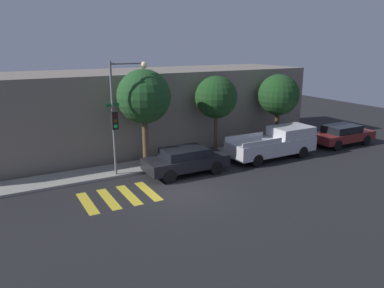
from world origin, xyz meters
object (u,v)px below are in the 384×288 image
object	(u,v)px
traffic_light_pole	(121,106)
tree_midblock	(216,97)
tree_near_corner	(144,97)
tree_far_end	(279,95)
sedan_middle	(342,134)
sedan_near_corner	(185,160)
pickup_truck	(276,143)

from	to	relation	value
traffic_light_pole	tree_midblock	bearing A→B (deg)	7.36
tree_near_corner	tree_far_end	size ratio (longest dim) A/B	1.13
tree_near_corner	sedan_middle	bearing A→B (deg)	-8.70
sedan_near_corner	tree_midblock	bearing A→B (deg)	32.99
tree_near_corner	tree_midblock	distance (m)	4.62
traffic_light_pole	sedan_near_corner	xyz separation A→B (m)	(2.99, -1.27, -2.94)
sedan_near_corner	tree_far_end	distance (m)	8.76
pickup_truck	tree_far_end	bearing A→B (deg)	47.82
pickup_truck	tree_midblock	size ratio (longest dim) A/B	1.13
pickup_truck	sedan_middle	world-z (taller)	pickup_truck
sedan_middle	tree_midblock	size ratio (longest dim) A/B	0.93
tree_midblock	tree_far_end	distance (m)	4.89
sedan_near_corner	pickup_truck	xyz separation A→B (m)	(6.20, 0.00, 0.16)
sedan_near_corner	tree_midblock	xyz separation A→B (m)	(3.19, 2.07, 2.86)
sedan_near_corner	sedan_middle	bearing A→B (deg)	0.00
sedan_middle	tree_midblock	xyz separation A→B (m)	(-8.93, 2.07, 2.87)
traffic_light_pole	tree_near_corner	size ratio (longest dim) A/B	1.09
traffic_light_pole	sedan_near_corner	size ratio (longest dim) A/B	1.34
sedan_middle	tree_far_end	size ratio (longest dim) A/B	0.94
sedan_near_corner	tree_near_corner	bearing A→B (deg)	124.35
sedan_near_corner	tree_far_end	xyz separation A→B (m)	(8.08, 2.07, 2.69)
sedan_middle	tree_midblock	world-z (taller)	tree_midblock
pickup_truck	tree_near_corner	size ratio (longest dim) A/B	1.02
traffic_light_pole	tree_far_end	distance (m)	11.10
traffic_light_pole	sedan_middle	distance (m)	15.45
tree_near_corner	tree_midblock	xyz separation A→B (m)	(4.61, 0.00, -0.34)
traffic_light_pole	pickup_truck	world-z (taller)	traffic_light_pole
tree_near_corner	sedan_near_corner	bearing A→B (deg)	-55.65
pickup_truck	sedan_middle	size ratio (longest dim) A/B	1.23
tree_near_corner	tree_far_end	distance (m)	9.51
sedan_middle	tree_near_corner	xyz separation A→B (m)	(-13.54, 2.07, 3.21)
sedan_near_corner	sedan_middle	xyz separation A→B (m)	(12.12, 0.00, -0.02)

